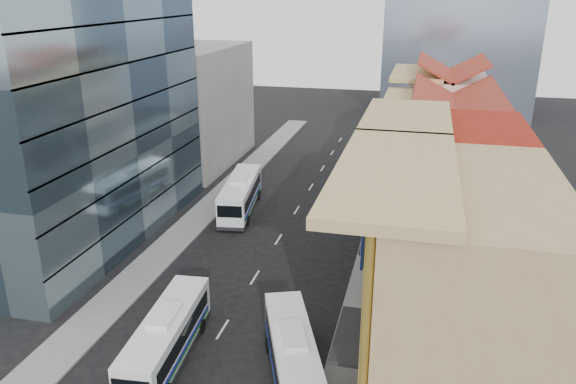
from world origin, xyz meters
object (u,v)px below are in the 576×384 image
(office_tower, at_px, (60,60))
(bus_left_near, at_px, (167,336))
(bus_left_far, at_px, (241,194))
(bus_right, at_px, (293,357))
(shophouse_tan, at_px, (465,297))

(office_tower, height_order, bus_left_near, office_tower)
(bus_left_far, xyz_separation_m, bus_right, (10.72, -23.38, -0.17))
(office_tower, relative_size, bus_left_near, 3.05)
(bus_left_near, bearing_deg, bus_right, -6.26)
(shophouse_tan, height_order, bus_right, shophouse_tan)
(office_tower, bearing_deg, shophouse_tan, -24.30)
(office_tower, height_order, bus_right, office_tower)
(office_tower, bearing_deg, bus_left_near, -44.28)
(shophouse_tan, relative_size, bus_left_near, 1.42)
(bus_left_far, bearing_deg, shophouse_tan, -57.71)
(bus_left_near, xyz_separation_m, bus_right, (7.50, -0.19, -0.01))
(shophouse_tan, distance_m, bus_left_far, 29.95)
(bus_left_near, xyz_separation_m, bus_left_far, (-3.22, 23.20, 0.16))
(shophouse_tan, distance_m, office_tower, 35.19)
(shophouse_tan, relative_size, bus_right, 1.44)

